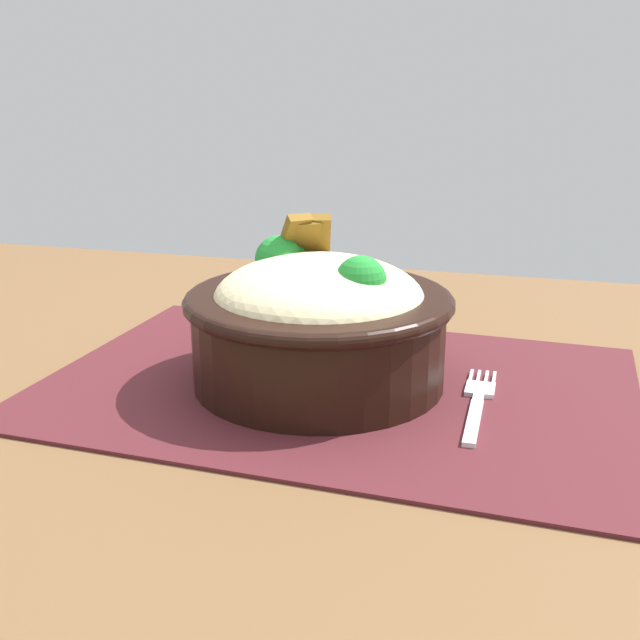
# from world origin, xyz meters

# --- Properties ---
(table) EXTENTS (1.28, 0.80, 0.77)m
(table) POSITION_xyz_m (0.00, 0.00, 0.70)
(table) COLOR brown
(table) RESTS_ON ground_plane
(placemat) EXTENTS (0.47, 0.33, 0.00)m
(placemat) POSITION_xyz_m (-0.03, 0.00, 0.77)
(placemat) COLOR #47191E
(placemat) RESTS_ON table
(bowl) EXTENTS (0.21, 0.21, 0.13)m
(bowl) POSITION_xyz_m (-0.04, 0.00, 0.83)
(bowl) COLOR black
(bowl) RESTS_ON placemat
(fork) EXTENTS (0.02, 0.13, 0.00)m
(fork) POSITION_xyz_m (0.08, -0.01, 0.78)
(fork) COLOR silver
(fork) RESTS_ON placemat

